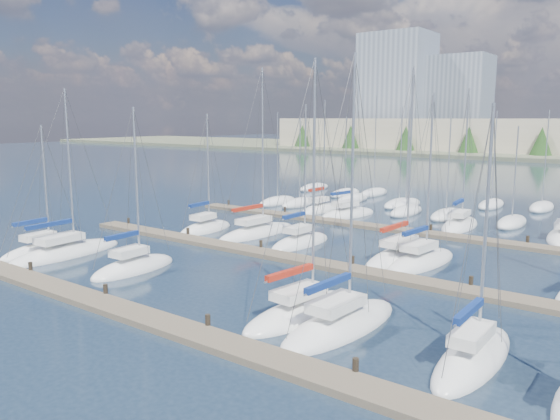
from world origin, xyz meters
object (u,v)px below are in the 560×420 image
Objects in this scene: sailboat_e at (341,324)px; sailboat_b at (66,253)px; sailboat_l at (421,261)px; sailboat_f at (473,358)px; sailboat_d at (304,312)px; sailboat_a at (43,250)px; sailboat_c at (134,267)px; sailboat_o at (347,214)px; sailboat_p at (460,225)px; sailboat_n at (321,210)px; sailboat_k at (401,255)px; sailboat_h at (206,229)px; sailboat_i at (257,232)px; sailboat_j at (300,242)px.

sailboat_b is at bearing -176.66° from sailboat_e.
sailboat_f is at bearing -54.50° from sailboat_l.
sailboat_a is at bearing -170.94° from sailboat_d.
sailboat_b is (-7.41, -0.39, -0.01)m from sailboat_c.
sailboat_o reaches higher than sailboat_d.
sailboat_b is (-30.14, 0.05, -0.02)m from sailboat_f.
sailboat_p is at bearing 99.76° from sailboat_d.
sailboat_p reaches higher than sailboat_n.
sailboat_k is 1.05× the size of sailboat_e.
sailboat_p is (21.94, 28.85, 0.00)m from sailboat_a.
sailboat_e is at bearing -1.50° from sailboat_d.
sailboat_k is (11.84, -12.75, -0.00)m from sailboat_o.
sailboat_o is 28.31m from sailboat_b.
sailboat_a is at bearing -132.03° from sailboat_p.
sailboat_n is 1.14× the size of sailboat_h.
sailboat_a is 0.69× the size of sailboat_i.
sailboat_o is 19.17m from sailboat_l.
sailboat_d reaches higher than sailboat_a.
sailboat_b is at bearing -112.48° from sailboat_i.
sailboat_a is 32.11m from sailboat_f.
sailboat_n is at bearing -179.49° from sailboat_o.
sailboat_n is at bearing 74.88° from sailboat_h.
sailboat_e is at bearing -49.12° from sailboat_o.
sailboat_n is at bearing 141.96° from sailboat_k.
sailboat_p is (-1.39, 27.97, 0.00)m from sailboat_d.
sailboat_f is (32.11, 0.61, 0.00)m from sailboat_a.
sailboat_d is at bearing -3.26° from sailboat_b.
sailboat_b is at bearing -142.42° from sailboat_k.
sailboat_b is at bearing 14.05° from sailboat_a.
sailboat_d is 1.19× the size of sailboat_c.
sailboat_l is at bearing 25.73° from sailboat_a.
sailboat_d is 13.32m from sailboat_l.
sailboat_j is 8.39m from sailboat_k.
sailboat_e reaches higher than sailboat_c.
sailboat_l is 20.24m from sailboat_h.
sailboat_k is 24.90m from sailboat_b.
sailboat_a is 0.75× the size of sailboat_d.
sailboat_k is (15.64, -13.49, -0.02)m from sailboat_n.
sailboat_j reaches higher than sailboat_a.
sailboat_k is at bearing 44.02° from sailboat_c.
sailboat_f is 1.02× the size of sailboat_h.
sailboat_n is (-17.46, 14.21, 0.03)m from sailboat_l.
sailboat_l is 0.96× the size of sailboat_b.
sailboat_d is 32.12m from sailboat_n.
sailboat_p reaches higher than sailboat_a.
sailboat_h is at bearing 68.78° from sailboat_a.
sailboat_o is (1.73, 12.79, -0.00)m from sailboat_i.
sailboat_a is 36.25m from sailboat_p.
sailboat_d reaches higher than sailboat_j.
sailboat_e reaches higher than sailboat_a.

